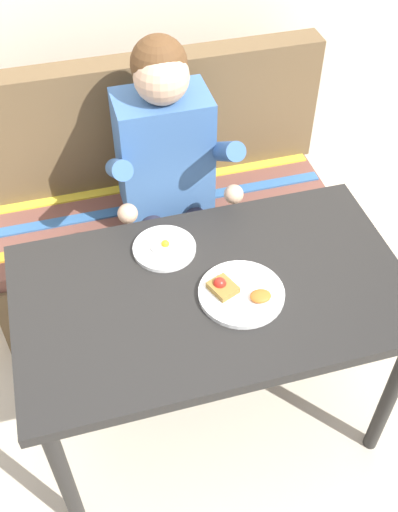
% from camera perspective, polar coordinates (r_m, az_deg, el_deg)
% --- Properties ---
extents(ground_plane, '(8.00, 8.00, 0.00)m').
position_cam_1_polar(ground_plane, '(2.42, 0.98, -14.44)').
color(ground_plane, beige).
extents(table, '(1.20, 0.70, 0.73)m').
position_cam_1_polar(table, '(1.88, 1.23, -4.69)').
color(table, black).
rests_on(table, ground).
extents(couch, '(1.44, 0.56, 1.00)m').
position_cam_1_polar(couch, '(2.63, -3.60, 3.39)').
color(couch, brown).
rests_on(couch, ground).
extents(person, '(0.45, 0.61, 1.21)m').
position_cam_1_polar(person, '(2.23, -2.89, 8.26)').
color(person, '#3C639B').
rests_on(person, ground).
extents(plate_breakfast, '(0.26, 0.26, 0.05)m').
position_cam_1_polar(plate_breakfast, '(1.80, 3.88, -3.48)').
color(plate_breakfast, white).
rests_on(plate_breakfast, table).
extents(plate_eggs, '(0.20, 0.20, 0.04)m').
position_cam_1_polar(plate_eggs, '(1.93, -3.30, 0.78)').
color(plate_eggs, white).
rests_on(plate_eggs, table).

